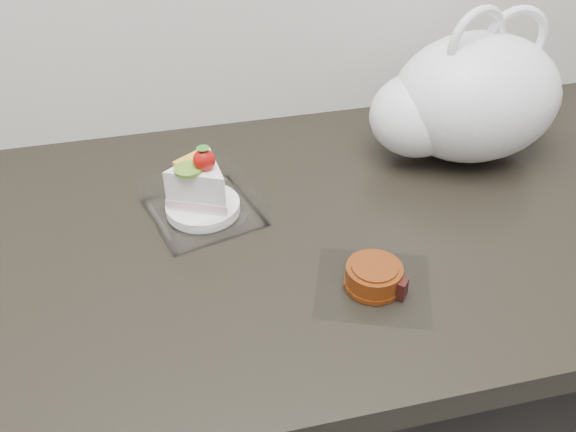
{
  "coord_description": "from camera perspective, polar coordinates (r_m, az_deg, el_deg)",
  "views": [
    {
      "loc": [
        -0.06,
        1.0,
        1.46
      ],
      "look_at": [
        0.1,
        1.66,
        0.94
      ],
      "focal_mm": 40.0,
      "sensor_mm": 36.0,
      "label": 1
    }
  ],
  "objects": [
    {
      "name": "counter",
      "position": [
        1.22,
        -5.05,
        -18.39
      ],
      "size": [
        2.04,
        0.64,
        0.9
      ],
      "color": "black",
      "rests_on": "ground"
    },
    {
      "name": "mooncake_wrap",
      "position": [
        0.81,
        7.7,
        -5.52
      ],
      "size": [
        0.18,
        0.17,
        0.03
      ],
      "rotation": [
        0.0,
        0.0,
        -0.19
      ],
      "color": "white",
      "rests_on": "counter"
    },
    {
      "name": "cake_tray",
      "position": [
        0.91,
        -7.66,
        1.77
      ],
      "size": [
        0.18,
        0.18,
        0.11
      ],
      "rotation": [
        0.0,
        0.0,
        0.26
      ],
      "color": "white",
      "rests_on": "counter"
    },
    {
      "name": "plastic_bag",
      "position": [
        1.05,
        15.43,
        9.94
      ],
      "size": [
        0.32,
        0.24,
        0.25
      ],
      "rotation": [
        0.0,
        0.0,
        0.14
      ],
      "color": "white",
      "rests_on": "counter"
    }
  ]
}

